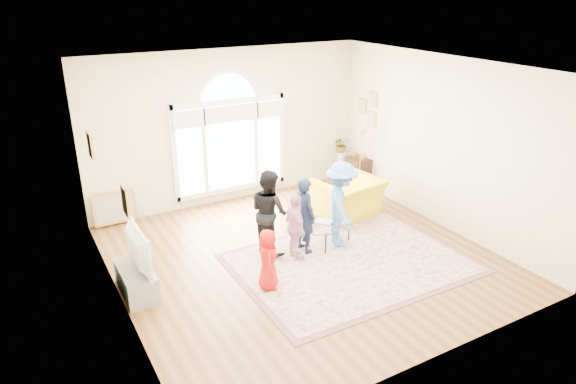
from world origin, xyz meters
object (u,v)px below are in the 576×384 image
coffee_table (329,224)px  armchair (348,198)px  tv_console (136,280)px  area_rug (351,263)px  television (133,249)px

coffee_table → armchair: (1.01, 0.83, -0.01)m
tv_console → armchair: size_ratio=0.83×
area_rug → tv_console: 3.46m
area_rug → television: size_ratio=3.19×
area_rug → television: (-3.33, 0.89, 0.74)m
area_rug → coffee_table: (0.06, 0.76, 0.39)m
coffee_table → area_rug: bearing=-112.0°
tv_console → armchair: (4.41, 0.70, 0.18)m
tv_console → television: (0.01, -0.00, 0.54)m
coffee_table → armchair: size_ratio=1.01×
area_rug → coffee_table: size_ratio=2.97×
television → coffee_table: size_ratio=0.93×
area_rug → armchair: 1.95m
tv_console → television: 0.54m
area_rug → armchair: (1.07, 1.59, 0.38)m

